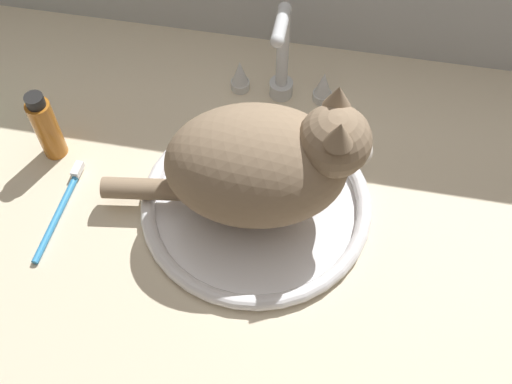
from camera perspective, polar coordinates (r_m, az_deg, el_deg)
The scene contains 6 objects.
countertop at distance 97.36cm, azimuth -2.46°, elevation -0.65°, with size 116.87×69.01×3.00cm, color beige.
sink_basin at distance 93.95cm, azimuth 0.00°, elevation -1.02°, with size 34.62×34.62×2.22cm.
faucet at distance 103.20cm, azimuth 2.34°, elevation 11.41°, with size 17.34×9.86×19.34cm.
cat at distance 85.50cm, azimuth 1.05°, elevation 2.62°, with size 38.06×21.10×21.32cm.
amber_bottle at distance 101.24cm, azimuth -18.56°, elevation 5.63°, with size 3.72×3.72×12.87cm.
toothbrush at distance 98.34cm, azimuth -17.40°, elevation -1.44°, with size 1.94×17.68×1.70cm.
Camera 1 is at (13.73, -51.22, 83.16)cm, focal length 43.93 mm.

